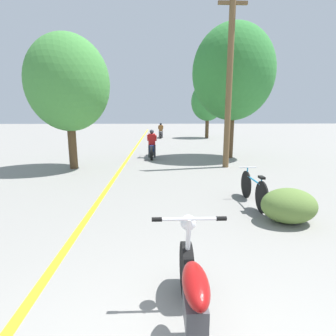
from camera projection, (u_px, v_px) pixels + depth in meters
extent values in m
cube|color=yellow|center=(131.00, 155.00, 14.16)|extent=(0.14, 48.00, 0.01)
cylinder|color=brown|center=(229.00, 82.00, 10.20)|extent=(0.24, 0.24, 6.78)
cube|color=brown|center=(233.00, 3.00, 9.64)|extent=(1.10, 0.10, 0.12)
cylinder|color=#513A23|center=(231.00, 129.00, 12.97)|extent=(0.32, 0.32, 2.86)
ellipsoid|color=#337F38|center=(233.00, 73.00, 12.43)|extent=(3.90, 3.51, 4.48)
cylinder|color=#513A23|center=(207.00, 125.00, 24.12)|extent=(0.32, 0.32, 2.33)
ellipsoid|color=#337F38|center=(208.00, 102.00, 23.69)|extent=(3.00, 2.70, 3.45)
cylinder|color=#513A23|center=(72.00, 140.00, 10.40)|extent=(0.32, 0.32, 2.31)
ellipsoid|color=#42893D|center=(68.00, 83.00, 9.97)|extent=(3.15, 2.83, 3.62)
ellipsoid|color=#5B7A38|center=(289.00, 206.00, 5.26)|extent=(1.10, 0.88, 0.70)
cylinder|color=black|center=(187.00, 270.00, 3.13)|extent=(0.12, 0.66, 0.66)
ellipsoid|color=maroon|center=(196.00, 284.00, 2.35)|extent=(0.24, 0.66, 0.23)
cube|color=#4C4C51|center=(195.00, 311.00, 2.41)|extent=(0.20, 0.36, 0.24)
cylinder|color=silver|center=(188.00, 246.00, 2.97)|extent=(0.06, 0.23, 0.73)
cylinder|color=silver|center=(189.00, 219.00, 2.81)|extent=(0.70, 0.04, 0.04)
cylinder|color=black|center=(157.00, 219.00, 2.80)|extent=(0.11, 0.05, 0.05)
cylinder|color=black|center=(221.00, 219.00, 2.82)|extent=(0.11, 0.05, 0.05)
sphere|color=silver|center=(188.00, 223.00, 2.92)|extent=(0.18, 0.18, 0.18)
cylinder|color=black|center=(152.00, 149.00, 13.96)|extent=(0.12, 0.65, 0.65)
cylinder|color=black|center=(152.00, 153.00, 12.49)|extent=(0.12, 0.65, 0.65)
cube|color=navy|center=(152.00, 148.00, 13.18)|extent=(0.20, 0.96, 0.28)
cylinder|color=silver|center=(152.00, 137.00, 13.72)|extent=(0.50, 0.03, 0.03)
cylinder|color=#38383D|center=(149.00, 151.00, 13.17)|extent=(0.11, 0.11, 0.65)
cylinder|color=#38383D|center=(155.00, 151.00, 13.18)|extent=(0.11, 0.11, 0.65)
cube|color=red|center=(152.00, 139.00, 13.08)|extent=(0.34, 0.27, 0.57)
cylinder|color=red|center=(148.00, 138.00, 13.22)|extent=(0.08, 0.45, 0.35)
cylinder|color=red|center=(156.00, 138.00, 13.23)|extent=(0.08, 0.45, 0.35)
sphere|color=#2D333D|center=(152.00, 132.00, 13.04)|extent=(0.21, 0.21, 0.21)
cylinder|color=black|center=(161.00, 134.00, 24.96)|extent=(0.12, 0.60, 0.60)
cylinder|color=black|center=(161.00, 135.00, 23.62)|extent=(0.12, 0.60, 0.60)
cube|color=silver|center=(161.00, 133.00, 24.25)|extent=(0.20, 0.88, 0.28)
cylinder|color=silver|center=(161.00, 127.00, 24.73)|extent=(0.50, 0.03, 0.03)
cylinder|color=#38383D|center=(159.00, 135.00, 24.23)|extent=(0.11, 0.11, 0.62)
cylinder|color=#38383D|center=(162.00, 135.00, 24.24)|extent=(0.11, 0.11, 0.62)
cube|color=brown|center=(161.00, 128.00, 24.15)|extent=(0.34, 0.27, 0.57)
cylinder|color=brown|center=(159.00, 127.00, 24.29)|extent=(0.08, 0.45, 0.35)
cylinder|color=brown|center=(163.00, 127.00, 24.30)|extent=(0.08, 0.45, 0.35)
sphere|color=black|center=(161.00, 124.00, 24.11)|extent=(0.20, 0.20, 0.20)
cylinder|color=black|center=(246.00, 184.00, 6.83)|extent=(0.04, 0.71, 0.71)
cylinder|color=black|center=(262.00, 197.00, 5.79)|extent=(0.04, 0.71, 0.71)
cylinder|color=#197FB2|center=(254.00, 180.00, 6.26)|extent=(0.04, 0.85, 0.04)
cylinder|color=#197FB2|center=(261.00, 187.00, 5.82)|extent=(0.03, 0.03, 0.43)
cube|color=black|center=(262.00, 177.00, 5.78)|extent=(0.10, 0.20, 0.05)
cylinder|color=#197FB2|center=(247.00, 176.00, 6.74)|extent=(0.03, 0.03, 0.46)
cylinder|color=silver|center=(248.00, 167.00, 6.69)|extent=(0.44, 0.03, 0.03)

